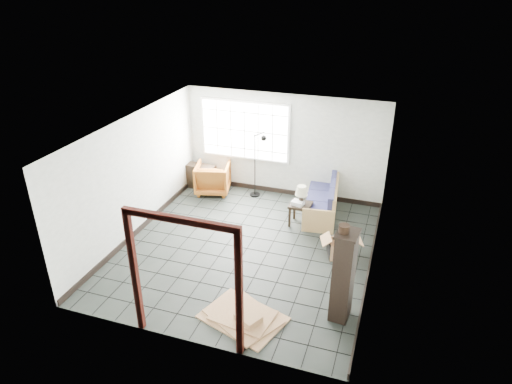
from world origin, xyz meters
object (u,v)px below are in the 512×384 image
(side_table, at_px, (300,208))
(tall_shelf, at_px, (343,275))
(futon_sofa, at_px, (324,202))
(armchair, at_px, (213,177))

(side_table, height_order, tall_shelf, tall_shelf)
(futon_sofa, relative_size, tall_shelf, 1.19)
(armchair, height_order, tall_shelf, tall_shelf)
(futon_sofa, distance_m, side_table, 0.79)
(futon_sofa, xyz_separation_m, armchair, (-2.93, 0.24, 0.13))
(armchair, bearing_deg, side_table, 146.49)
(armchair, relative_size, tall_shelf, 0.53)
(tall_shelf, bearing_deg, armchair, 142.12)
(armchair, distance_m, tall_shelf, 5.35)
(armchair, distance_m, side_table, 2.68)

